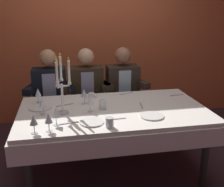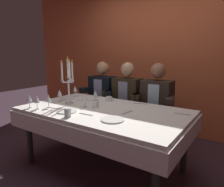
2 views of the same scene
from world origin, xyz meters
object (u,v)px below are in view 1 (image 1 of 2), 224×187
(coffee_cup_0, at_px, (91,96))
(seated_diner_1, at_px, (87,87))
(wine_glass_6, at_px, (56,113))
(dinner_plate_1, at_px, (40,108))
(seated_diner_0, at_px, (50,88))
(candelabra, at_px, (62,87))
(wine_glass_4, at_px, (84,93))
(wine_glass_0, at_px, (42,103))
(dining_table, at_px, (113,119))
(dinner_plate_2, at_px, (92,122))
(wine_glass_2, at_px, (90,101))
(wine_glass_5, at_px, (48,119))
(dinner_plate_0, at_px, (152,116))
(wine_glass_1, at_px, (38,93))
(water_tumbler_1, at_px, (103,105))
(seated_diner_2, at_px, (122,85))
(wine_glass_3, at_px, (33,120))
(water_tumbler_0, at_px, (110,122))

(coffee_cup_0, bearing_deg, seated_diner_1, 90.60)
(wine_glass_6, height_order, seated_diner_1, seated_diner_1)
(dinner_plate_1, height_order, seated_diner_1, seated_diner_1)
(wine_glass_6, relative_size, seated_diner_0, 0.13)
(candelabra, distance_m, wine_glass_4, 0.37)
(dinner_plate_1, xyz_separation_m, wine_glass_0, (0.04, -0.17, 0.11))
(wine_glass_4, bearing_deg, seated_diner_0, 119.25)
(dining_table, relative_size, coffee_cup_0, 14.70)
(dining_table, xyz_separation_m, wine_glass_4, (-0.28, 0.21, 0.23))
(dinner_plate_2, height_order, seated_diner_1, seated_diner_1)
(wine_glass_2, relative_size, wine_glass_4, 1.00)
(wine_glass_5, bearing_deg, dinner_plate_0, 8.85)
(wine_glass_1, distance_m, coffee_cup_0, 0.59)
(seated_diner_1, bearing_deg, wine_glass_2, -93.25)
(wine_glass_4, xyz_separation_m, wine_glass_6, (-0.29, -0.52, 0.00))
(wine_glass_4, height_order, water_tumbler_1, wine_glass_4)
(wine_glass_1, relative_size, wine_glass_6, 1.00)
(dinner_plate_1, bearing_deg, coffee_cup_0, 22.19)
(seated_diner_2, bearing_deg, wine_glass_3, -128.16)
(dinner_plate_2, height_order, wine_glass_5, wine_glass_5)
(candelabra, xyz_separation_m, wine_glass_1, (-0.25, 0.37, -0.15))
(water_tumbler_0, bearing_deg, wine_glass_5, 178.38)
(wine_glass_4, height_order, coffee_cup_0, wine_glass_4)
(dinner_plate_0, xyz_separation_m, wine_glass_3, (-1.07, -0.16, 0.11))
(wine_glass_4, distance_m, water_tumbler_1, 0.27)
(wine_glass_5, bearing_deg, dining_table, 34.25)
(wine_glass_4, bearing_deg, wine_glass_2, -81.12)
(dinner_plate_1, distance_m, wine_glass_5, 0.60)
(wine_glass_5, xyz_separation_m, wine_glass_6, (0.06, 0.12, 0.00))
(dinner_plate_0, xyz_separation_m, dinner_plate_1, (-1.05, 0.43, 0.00))
(wine_glass_2, height_order, coffee_cup_0, wine_glass_2)
(coffee_cup_0, bearing_deg, dinner_plate_2, -96.67)
(candelabra, distance_m, water_tumbler_1, 0.45)
(dinner_plate_1, height_order, seated_diner_0, seated_diner_0)
(wine_glass_3, height_order, water_tumbler_1, wine_glass_3)
(seated_diner_0, bearing_deg, water_tumbler_0, -67.95)
(wine_glass_4, height_order, water_tumbler_0, wine_glass_4)
(dining_table, xyz_separation_m, wine_glass_3, (-0.75, -0.45, 0.24))
(water_tumbler_0, xyz_separation_m, coffee_cup_0, (-0.06, 0.82, -0.02))
(wine_glass_2, xyz_separation_m, wine_glass_5, (-0.39, -0.38, 0.00))
(wine_glass_2, relative_size, seated_diner_0, 0.13)
(wine_glass_6, bearing_deg, seated_diner_1, 72.18)
(dinner_plate_1, xyz_separation_m, wine_glass_3, (-0.01, -0.60, 0.11))
(coffee_cup_0, bearing_deg, wine_glass_4, -119.95)
(wine_glass_2, bearing_deg, water_tumbler_1, 18.50)
(seated_diner_2, bearing_deg, candelabra, -130.99)
(wine_glass_3, relative_size, wine_glass_5, 1.00)
(wine_glass_6, distance_m, water_tumbler_1, 0.56)
(dinner_plate_0, height_order, wine_glass_6, wine_glass_6)
(dinner_plate_2, bearing_deg, coffee_cup_0, 83.33)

